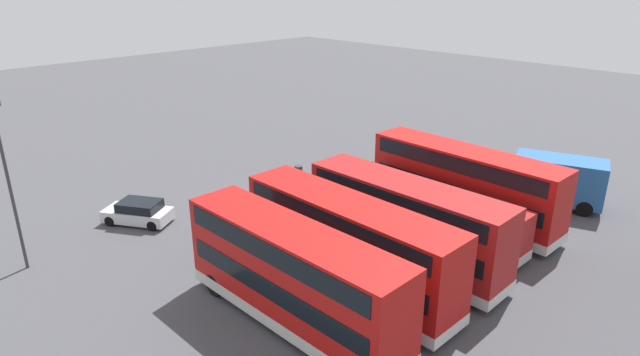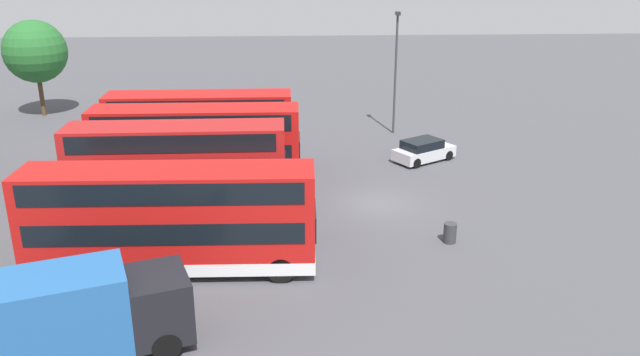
# 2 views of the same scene
# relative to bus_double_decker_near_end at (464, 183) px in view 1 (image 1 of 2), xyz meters

# --- Properties ---
(ground_plane) EXTENTS (140.00, 140.00, 0.00)m
(ground_plane) POSITION_rel_bus_double_decker_near_end_xyz_m (7.07, -9.71, -2.45)
(ground_plane) COLOR #47474C
(bus_double_decker_near_end) EXTENTS (2.88, 12.11, 4.55)m
(bus_double_decker_near_end) POSITION_rel_bus_double_decker_near_end_xyz_m (0.00, 0.00, 0.00)
(bus_double_decker_near_end) COLOR #B71411
(bus_double_decker_near_end) RESTS_ON ground
(bus_single_deck_second) EXTENTS (2.80, 11.15, 2.95)m
(bus_single_deck_second) POSITION_rel_bus_double_decker_near_end_xyz_m (3.33, -0.05, -0.83)
(bus_single_deck_second) COLOR #A51919
(bus_single_deck_second) RESTS_ON ground
(bus_double_decker_third) EXTENTS (2.65, 11.12, 4.55)m
(bus_double_decker_third) POSITION_rel_bus_double_decker_near_end_xyz_m (6.84, 0.76, -0.00)
(bus_double_decker_third) COLOR #A51919
(bus_double_decker_third) RESTS_ON ground
(bus_double_decker_fourth) EXTENTS (2.74, 11.77, 4.55)m
(bus_double_decker_fourth) POSITION_rel_bus_double_decker_near_end_xyz_m (10.62, 0.26, -0.00)
(bus_double_decker_fourth) COLOR #B71411
(bus_double_decker_fourth) RESTS_ON ground
(bus_double_decker_fifth) EXTENTS (2.64, 11.42, 4.55)m
(bus_double_decker_fifth) POSITION_rel_bus_double_decker_near_end_xyz_m (14.32, 0.49, -0.00)
(bus_double_decker_fifth) COLOR #B71411
(bus_double_decker_fifth) RESTS_ON ground
(box_truck_blue) EXTENTS (4.79, 7.91, 3.20)m
(box_truck_blue) POSITION_rel_bus_double_decker_near_end_xyz_m (-6.18, 2.34, -0.74)
(box_truck_blue) COLOR #235999
(box_truck_blue) RESTS_ON ground
(car_hatchback_silver) EXTENTS (3.64, 4.36, 1.43)m
(car_hatchback_silver) POSITION_rel_bus_double_decker_near_end_xyz_m (14.21, -13.62, -1.75)
(car_hatchback_silver) COLOR silver
(car_hatchback_silver) RESTS_ON ground
(lamp_post_tall) EXTENTS (0.70, 0.30, 8.76)m
(lamp_post_tall) POSITION_rel_bus_double_decker_near_end_xyz_m (20.91, -12.76, 2.62)
(lamp_post_tall) COLOR #38383D
(lamp_post_tall) RESTS_ON ground
(waste_bin_yellow) EXTENTS (0.60, 0.60, 0.95)m
(waste_bin_yellow) POSITION_rel_bus_double_decker_near_end_xyz_m (2.13, -12.38, -1.98)
(waste_bin_yellow) COLOR #333338
(waste_bin_yellow) RESTS_ON ground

